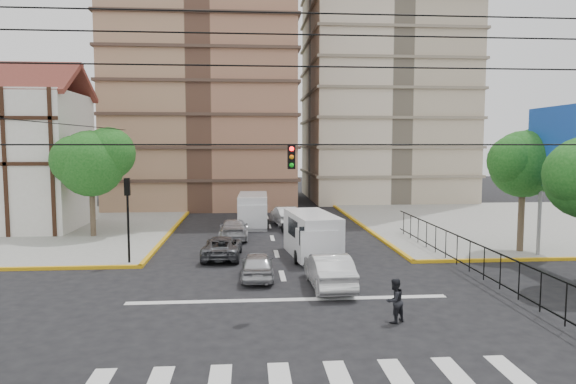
{
  "coord_description": "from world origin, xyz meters",
  "views": [
    {
      "loc": [
        -1.62,
        -18.98,
        6.25
      ],
      "look_at": [
        0.29,
        5.32,
        4.0
      ],
      "focal_mm": 32.0,
      "sensor_mm": 36.0,
      "label": 1
    }
  ],
  "objects": [
    {
      "name": "van_left_lane",
      "position": [
        -1.24,
        20.0,
        1.2
      ],
      "size": [
        2.29,
        5.52,
        2.46
      ],
      "rotation": [
        0.0,
        0.0,
        -0.03
      ],
      "color": "silver",
      "rests_on": "ground"
    },
    {
      "name": "car_white_rear_right",
      "position": [
        1.25,
        20.64,
        0.73
      ],
      "size": [
        2.16,
        4.62,
        1.47
      ],
      "primitive_type": "imported",
      "rotation": [
        0.0,
        0.0,
        3.28
      ],
      "color": "white",
      "rests_on": "ground"
    },
    {
      "name": "pedestrian_crosswalk",
      "position": [
        3.5,
        -1.74,
        0.79
      ],
      "size": [
        0.97,
        0.92,
        1.58
      ],
      "primitive_type": "imported",
      "rotation": [
        0.0,
        0.0,
        3.71
      ],
      "color": "black",
      "rests_on": "ground"
    },
    {
      "name": "car_white_front_right",
      "position": [
        1.9,
        2.88,
        0.76
      ],
      "size": [
        1.76,
        4.69,
        1.53
      ],
      "primitive_type": "imported",
      "rotation": [
        0.0,
        0.0,
        3.17
      ],
      "color": "silver",
      "rests_on": "ground"
    },
    {
      "name": "sidewalk_ne",
      "position": [
        20.0,
        20.0,
        0.07
      ],
      "size": [
        26.0,
        26.0,
        0.15
      ],
      "primitive_type": "cube",
      "color": "gray",
      "rests_on": "ground"
    },
    {
      "name": "stop_line",
      "position": [
        0.0,
        1.2,
        0.01
      ],
      "size": [
        13.0,
        0.4,
        0.01
      ],
      "primitive_type": "cube",
      "color": "silver",
      "rests_on": "ground"
    },
    {
      "name": "billboard",
      "position": [
        14.45,
        6.0,
        6.0
      ],
      "size": [
        0.36,
        6.2,
        8.1
      ],
      "color": "slate",
      "rests_on": "ground"
    },
    {
      "name": "car_silver_rear_left",
      "position": [
        -2.57,
        14.81,
        0.67
      ],
      "size": [
        1.91,
        4.64,
        1.34
      ],
      "primitive_type": "imported",
      "rotation": [
        0.0,
        0.0,
        3.15
      ],
      "color": "#AFAFB4",
      "rests_on": "ground"
    },
    {
      "name": "tree_park_c",
      "position": [
        14.09,
        9.01,
        5.34
      ],
      "size": [
        4.65,
        3.8,
        7.25
      ],
      "color": "#473828",
      "rests_on": "ground"
    },
    {
      "name": "traffic_light_hanging",
      "position": [
        0.0,
        -2.04,
        5.9
      ],
      "size": [
        18.0,
        9.12,
        0.92
      ],
      "color": "black",
      "rests_on": "ground"
    },
    {
      "name": "tree_tudor",
      "position": [
        -11.9,
        16.01,
        5.22
      ],
      "size": [
        5.39,
        4.4,
        7.43
      ],
      "color": "#473828",
      "rests_on": "ground"
    },
    {
      "name": "van_right_lane",
      "position": [
        1.93,
        8.81,
        1.19
      ],
      "size": [
        2.82,
        5.66,
        2.44
      ],
      "rotation": [
        0.0,
        0.0,
        0.13
      ],
      "color": "silver",
      "rests_on": "ground"
    },
    {
      "name": "car_darkgrey_mid_right",
      "position": [
        1.65,
        16.08,
        0.63
      ],
      "size": [
        1.94,
        3.83,
        1.25
      ],
      "primitive_type": "imported",
      "rotation": [
        0.0,
        0.0,
        3.27
      ],
      "color": "#232426",
      "rests_on": "ground"
    },
    {
      "name": "crosswalk_stripes",
      "position": [
        0.0,
        -6.0,
        0.01
      ],
      "size": [
        12.0,
        2.4,
        0.01
      ],
      "primitive_type": "cube",
      "color": "silver",
      "rests_on": "ground"
    },
    {
      "name": "car_grey_mid_left",
      "position": [
        -3.05,
        9.19,
        0.61
      ],
      "size": [
        2.2,
        4.47,
        1.22
      ],
      "primitive_type": "imported",
      "rotation": [
        0.0,
        0.0,
        3.1
      ],
      "color": "#525359",
      "rests_on": "ground"
    },
    {
      "name": "park_fence",
      "position": [
        9.0,
        4.5,
        0.0
      ],
      "size": [
        0.1,
        22.5,
        1.66
      ],
      "primitive_type": null,
      "color": "black",
      "rests_on": "ground"
    },
    {
      "name": "ground",
      "position": [
        0.0,
        0.0,
        0.0
      ],
      "size": [
        160.0,
        160.0,
        0.0
      ],
      "primitive_type": "plane",
      "color": "black",
      "rests_on": "ground"
    },
    {
      "name": "tudor_building",
      "position": [
        -19.0,
        20.0,
        5.25
      ],
      "size": [
        10.8,
        8.05,
        12.23
      ],
      "color": "silver",
      "rests_on": "ground"
    },
    {
      "name": "car_silver_front_left",
      "position": [
        -1.2,
        4.62,
        0.64
      ],
      "size": [
        1.58,
        3.78,
        1.28
      ],
      "primitive_type": "imported",
      "rotation": [
        0.0,
        0.0,
        3.12
      ],
      "color": "#B2B3B7",
      "rests_on": "ground"
    },
    {
      "name": "traffic_light_nw",
      "position": [
        -7.8,
        7.8,
        3.11
      ],
      "size": [
        0.28,
        0.22,
        4.4
      ],
      "color": "black",
      "rests_on": "ground"
    }
  ]
}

